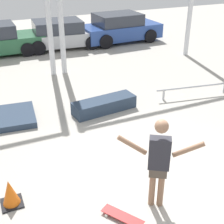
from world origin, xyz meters
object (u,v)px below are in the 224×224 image
object	(u,v)px
skateboarder	(159,159)
grind_rail	(195,88)
parked_car_blue	(120,28)
grind_box	(104,105)
traffic_cone	(10,193)
parked_car_silver	(60,34)
skateboard	(122,216)

from	to	relation	value
skateboarder	grind_rail	size ratio (longest dim) A/B	0.69
grind_rail	parked_car_blue	distance (m)	7.21
grind_box	traffic_cone	xyz separation A→B (m)	(-3.06, -2.80, 0.07)
skateboarder	grind_box	bearing A→B (deg)	113.26
grind_rail	parked_car_blue	size ratio (longest dim) A/B	0.64
skateboarder	parked_car_silver	distance (m)	11.10
skateboard	parked_car_blue	xyz separation A→B (m)	(5.14, 10.91, 0.62)
skateboard	skateboarder	bearing A→B (deg)	63.36
skateboard	parked_car_silver	distance (m)	11.30
skateboard	parked_car_silver	size ratio (longest dim) A/B	0.19
grind_rail	parked_car_blue	bearing A→B (deg)	84.25
grind_rail	parked_car_silver	xyz separation A→B (m)	(-2.34, 7.36, 0.34)
parked_car_blue	traffic_cone	xyz separation A→B (m)	(-6.86, -9.72, -0.43)
grind_rail	parked_car_blue	xyz separation A→B (m)	(0.72, 7.17, 0.40)
grind_box	traffic_cone	size ratio (longest dim) A/B	3.50
parked_car_silver	traffic_cone	size ratio (longest dim) A/B	7.72
skateboard	grind_rail	xyz separation A→B (m)	(4.41, 3.74, 0.23)
grind_box	traffic_cone	distance (m)	4.15
skateboarder	skateboard	bearing A→B (deg)	-141.36
parked_car_silver	traffic_cone	distance (m)	10.62
grind_rail	skateboard	bearing A→B (deg)	-139.73
parked_car_blue	traffic_cone	bearing A→B (deg)	-127.30
skateboarder	traffic_cone	size ratio (longest dim) A/B	3.33
grind_rail	parked_car_silver	size ratio (longest dim) A/B	0.63
grind_box	parked_car_silver	distance (m)	7.16
grind_box	parked_car_blue	size ratio (longest dim) A/B	0.46
traffic_cone	grind_rail	bearing A→B (deg)	22.61
parked_car_silver	parked_car_blue	size ratio (longest dim) A/B	1.02
grind_box	grind_rail	world-z (taller)	grind_box
skateboarder	skateboard	xyz separation A→B (m)	(-0.72, -0.08, -0.96)
grind_rail	parked_car_silver	bearing A→B (deg)	107.62
skateboarder	grind_box	xyz separation A→B (m)	(0.62, 3.90, -0.83)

